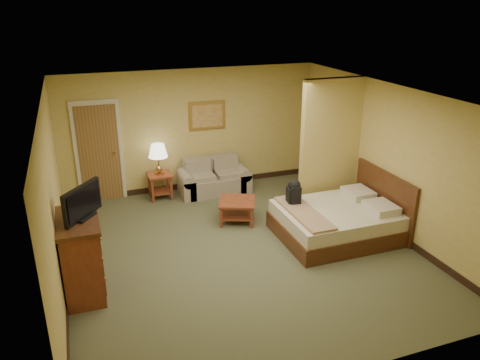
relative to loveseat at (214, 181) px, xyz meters
name	(u,v)px	position (x,y,z in m)	size (l,w,h in m)	color
floor	(240,250)	(-0.33, -2.57, -0.25)	(6.00, 6.00, 0.00)	#4F5235
ceiling	(240,95)	(-0.33, -2.57, 2.35)	(6.00, 6.00, 0.00)	white
back_wall	(192,130)	(-0.33, 0.43, 1.05)	(5.50, 0.02, 2.60)	tan
left_wall	(53,201)	(-3.08, -2.57, 1.05)	(0.02, 6.00, 2.60)	tan
right_wall	(387,158)	(2.42, -2.57, 1.05)	(0.02, 6.00, 2.60)	tan
partition	(330,147)	(1.82, -1.64, 1.05)	(1.20, 0.15, 2.60)	tan
door	(99,152)	(-2.28, 0.40, 0.79)	(0.94, 0.16, 2.10)	beige
baseboard	(194,185)	(-0.33, 0.42, -0.19)	(5.50, 0.02, 0.12)	black
loveseat	(214,181)	(0.00, 0.00, 0.00)	(1.50, 0.70, 0.76)	gray
side_table	(160,182)	(-1.15, 0.08, 0.11)	(0.49, 0.49, 0.54)	maroon
table_lamp	(158,152)	(-1.15, 0.08, 0.78)	(0.39, 0.39, 0.64)	#AC793F
coffee_table	(237,206)	(-0.01, -1.51, 0.06)	(0.85, 0.85, 0.42)	maroon
wall_picture	(207,116)	(0.00, 0.41, 1.35)	(0.79, 0.04, 0.62)	#B78E3F
dresser	(82,256)	(-2.81, -2.92, 0.33)	(0.57, 1.08, 1.15)	maroon
tv	(82,203)	(-2.71, -2.92, 1.12)	(0.51, 0.63, 0.46)	black
bed	(339,220)	(1.49, -2.67, 0.05)	(1.98, 1.68, 1.08)	#44210F
backpack	(294,191)	(0.80, -2.24, 0.53)	(0.21, 0.29, 0.46)	black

